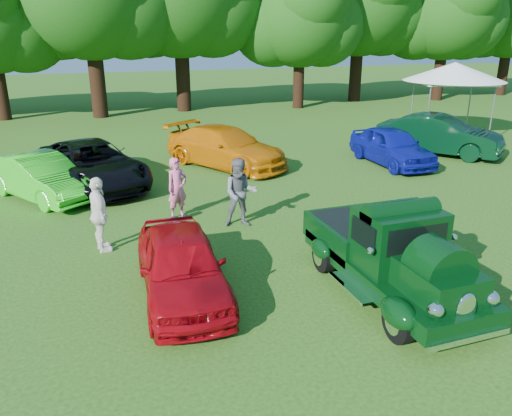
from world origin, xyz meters
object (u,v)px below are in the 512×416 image
object	(u,v)px
back_car_orange	(226,147)
spectator_pink	(177,188)
back_car_lime	(41,177)
canopy_tent	(454,72)
back_car_black	(92,165)
back_car_blue	(392,146)
spectator_white	(99,215)
red_convertible	(182,264)
back_car_green	(439,135)
spectator_grey	(240,193)
hero_pickup	(390,255)

from	to	relation	value
back_car_orange	spectator_pink	bearing A→B (deg)	-151.09
back_car_lime	canopy_tent	distance (m)	19.18
back_car_black	back_car_blue	size ratio (longest dim) A/B	1.27
back_car_lime	canopy_tent	xyz separation A→B (m)	(18.65, 3.79, 2.43)
spectator_white	canopy_tent	world-z (taller)	canopy_tent
red_convertible	back_car_blue	world-z (taller)	back_car_blue
spectator_pink	spectator_white	xyz separation A→B (m)	(-2.18, -1.66, 0.05)
red_convertible	spectator_white	size ratio (longest dim) A/B	2.16
back_car_green	spectator_pink	size ratio (longest dim) A/B	2.91
spectator_white	back_car_black	bearing A→B (deg)	-8.66
back_car_lime	canopy_tent	size ratio (longest dim) A/B	0.68
spectator_pink	spectator_grey	distance (m)	1.91
back_car_black	spectator_pink	bearing A→B (deg)	-78.63
back_car_black	spectator_white	world-z (taller)	spectator_white
back_car_blue	back_car_lime	bearing A→B (deg)	-179.18
back_car_green	spectator_pink	distance (m)	12.64
back_car_black	red_convertible	bearing A→B (deg)	-97.78
hero_pickup	red_convertible	world-z (taller)	hero_pickup
spectator_white	spectator_grey	bearing A→B (deg)	-91.22
spectator_white	canopy_tent	xyz separation A→B (m)	(17.13, 8.55, 2.21)
red_convertible	back_car_lime	distance (m)	8.08
hero_pickup	back_car_green	world-z (taller)	hero_pickup
back_car_blue	back_car_green	bearing A→B (deg)	15.81
red_convertible	back_car_blue	bearing A→B (deg)	40.72
spectator_grey	canopy_tent	size ratio (longest dim) A/B	0.30
hero_pickup	spectator_grey	xyz separation A→B (m)	(-1.70, 4.44, 0.14)
spectator_pink	back_car_orange	bearing A→B (deg)	35.85
back_car_black	canopy_tent	size ratio (longest dim) A/B	0.87
back_car_orange	back_car_green	bearing A→B (deg)	-38.00
back_car_black	back_car_orange	world-z (taller)	back_car_orange
back_car_black	back_car_blue	bearing A→B (deg)	-21.01
back_car_black	spectator_pink	distance (m)	4.49
back_car_black	back_car_orange	distance (m)	5.10
back_car_blue	spectator_grey	distance (m)	8.82
back_car_blue	spectator_pink	bearing A→B (deg)	-160.40
hero_pickup	canopy_tent	distance (m)	17.38
hero_pickup	spectator_grey	size ratio (longest dim) A/B	2.50
hero_pickup	back_car_green	size ratio (longest dim) A/B	0.93
back_car_green	back_car_lime	bearing A→B (deg)	145.54
back_car_green	spectator_pink	bearing A→B (deg)	160.61
spectator_grey	canopy_tent	bearing A→B (deg)	45.22
back_car_black	spectator_grey	size ratio (longest dim) A/B	2.90
red_convertible	spectator_grey	xyz separation A→B (m)	(2.26, 3.22, 0.26)
back_car_green	spectator_white	distance (m)	15.25
back_car_lime	canopy_tent	world-z (taller)	canopy_tent
back_car_black	spectator_pink	size ratio (longest dim) A/B	3.14
back_car_lime	spectator_pink	distance (m)	4.83
back_car_blue	spectator_grey	size ratio (longest dim) A/B	2.29
back_car_orange	spectator_white	world-z (taller)	spectator_white
red_convertible	back_car_green	distance (m)	15.29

